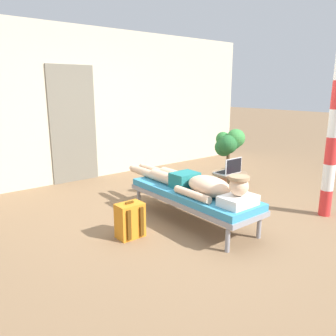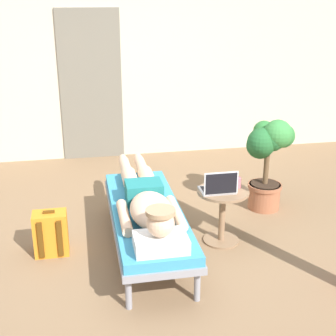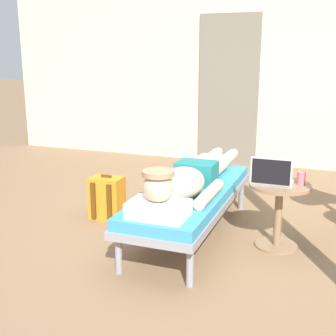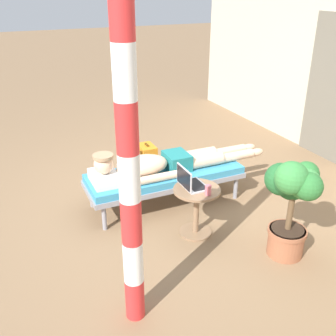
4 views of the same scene
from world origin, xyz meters
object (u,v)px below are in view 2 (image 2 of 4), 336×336
(person_reclining, at_px, (147,201))
(potted_plant, at_px, (269,151))
(laptop, at_px, (219,187))
(drink_glass, at_px, (238,182))
(lounge_chair, at_px, (147,216))
(backpack, at_px, (51,233))
(side_table, at_px, (222,207))

(person_reclining, height_order, potted_plant, potted_plant)
(person_reclining, xyz_separation_m, laptop, (0.66, 0.03, 0.06))
(drink_glass, distance_m, potted_plant, 0.78)
(lounge_chair, height_order, drink_glass, drink_glass)
(lounge_chair, bearing_deg, drink_glass, 4.86)
(person_reclining, distance_m, laptop, 0.66)
(drink_glass, bearing_deg, laptop, -156.41)
(backpack, bearing_deg, lounge_chair, -7.61)
(lounge_chair, bearing_deg, potted_plant, 24.75)
(person_reclining, xyz_separation_m, side_table, (0.72, 0.08, -0.16))
(backpack, relative_size, potted_plant, 0.42)
(side_table, height_order, drink_glass, drink_glass)
(laptop, bearing_deg, person_reclining, -177.38)
(laptop, height_order, backpack, laptop)
(side_table, bearing_deg, person_reclining, -173.53)
(person_reclining, bearing_deg, lounge_chair, 90.00)
(backpack, height_order, potted_plant, potted_plant)
(lounge_chair, xyz_separation_m, laptop, (0.66, -0.02, 0.24))
(side_table, bearing_deg, lounge_chair, -177.34)
(person_reclining, height_order, drink_glass, person_reclining)
(backpack, distance_m, potted_plant, 2.36)
(lounge_chair, relative_size, laptop, 5.94)
(side_table, bearing_deg, drink_glass, 15.09)
(side_table, height_order, backpack, side_table)
(lounge_chair, relative_size, drink_glass, 18.24)
(drink_glass, bearing_deg, side_table, -164.91)
(drink_glass, height_order, backpack, drink_glass)
(drink_glass, xyz_separation_m, potted_plant, (0.53, 0.57, 0.09))
(side_table, xyz_separation_m, backpack, (-1.57, 0.08, -0.16))
(laptop, xyz_separation_m, drink_glass, (0.21, 0.09, -0.01))
(person_reclining, distance_m, side_table, 0.74)
(drink_glass, xyz_separation_m, backpack, (-1.72, 0.04, -0.38))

